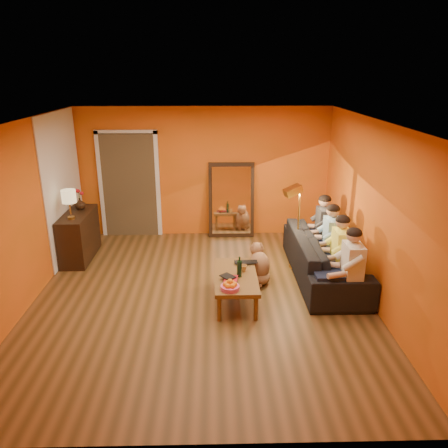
{
  "coord_description": "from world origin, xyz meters",
  "views": [
    {
      "loc": [
        0.2,
        -5.86,
        3.25
      ],
      "look_at": [
        0.35,
        0.5,
        1.0
      ],
      "focal_mm": 35.0,
      "sensor_mm": 36.0,
      "label": 1
    }
  ],
  "objects_px": {
    "person_mid_right": "(332,240)",
    "tumbler": "(243,268)",
    "sideboard": "(79,236)",
    "mirror_frame": "(231,200)",
    "person_far_left": "(352,269)",
    "wine_bottle": "(239,267)",
    "coffee_table": "(236,288)",
    "sofa": "(324,257)",
    "dog": "(259,263)",
    "table_lamp": "(70,205)",
    "floor_lamp": "(298,228)",
    "vase": "(80,204)",
    "laptop": "(246,264)",
    "person_far_right": "(324,229)",
    "person_mid_left": "(341,253)"
  },
  "relations": [
    {
      "from": "person_far_right",
      "to": "floor_lamp",
      "type": "bearing_deg",
      "value": -151.79
    },
    {
      "from": "sofa",
      "to": "sideboard",
      "type": "bearing_deg",
      "value": 78.21
    },
    {
      "from": "coffee_table",
      "to": "wine_bottle",
      "type": "xyz_separation_m",
      "value": [
        0.05,
        -0.05,
        0.37
      ]
    },
    {
      "from": "mirror_frame",
      "to": "sofa",
      "type": "distance_m",
      "value": 2.47
    },
    {
      "from": "floor_lamp",
      "to": "person_mid_left",
      "type": "distance_m",
      "value": 0.98
    },
    {
      "from": "person_mid_right",
      "to": "laptop",
      "type": "height_order",
      "value": "person_mid_right"
    },
    {
      "from": "mirror_frame",
      "to": "table_lamp",
      "type": "height_order",
      "value": "mirror_frame"
    },
    {
      "from": "laptop",
      "to": "wine_bottle",
      "type": "bearing_deg",
      "value": -109.71
    },
    {
      "from": "coffee_table",
      "to": "person_far_right",
      "type": "bearing_deg",
      "value": 40.9
    },
    {
      "from": "sofa",
      "to": "floor_lamp",
      "type": "relative_size",
      "value": 1.71
    },
    {
      "from": "table_lamp",
      "to": "person_mid_right",
      "type": "xyz_separation_m",
      "value": [
        4.37,
        -0.48,
        -0.49
      ]
    },
    {
      "from": "mirror_frame",
      "to": "vase",
      "type": "height_order",
      "value": "mirror_frame"
    },
    {
      "from": "sideboard",
      "to": "mirror_frame",
      "type": "bearing_deg",
      "value": 21.16
    },
    {
      "from": "person_far_right",
      "to": "vase",
      "type": "height_order",
      "value": "person_far_right"
    },
    {
      "from": "vase",
      "to": "sofa",
      "type": "bearing_deg",
      "value": -14.98
    },
    {
      "from": "sofa",
      "to": "dog",
      "type": "height_order",
      "value": "sofa"
    },
    {
      "from": "wine_bottle",
      "to": "tumbler",
      "type": "xyz_separation_m",
      "value": [
        0.07,
        0.17,
        -0.11
      ]
    },
    {
      "from": "floor_lamp",
      "to": "dog",
      "type": "xyz_separation_m",
      "value": [
        -0.7,
        -0.53,
        -0.39
      ]
    },
    {
      "from": "sideboard",
      "to": "tumbler",
      "type": "xyz_separation_m",
      "value": [
        2.87,
        -1.53,
        0.04
      ]
    },
    {
      "from": "table_lamp",
      "to": "dog",
      "type": "height_order",
      "value": "table_lamp"
    },
    {
      "from": "mirror_frame",
      "to": "sideboard",
      "type": "bearing_deg",
      "value": -158.84
    },
    {
      "from": "table_lamp",
      "to": "person_far_left",
      "type": "relative_size",
      "value": 0.42
    },
    {
      "from": "coffee_table",
      "to": "person_far_right",
      "type": "xyz_separation_m",
      "value": [
        1.62,
        1.41,
        0.4
      ]
    },
    {
      "from": "sideboard",
      "to": "vase",
      "type": "bearing_deg",
      "value": 90.0
    },
    {
      "from": "person_far_right",
      "to": "laptop",
      "type": "bearing_deg",
      "value": -143.63
    },
    {
      "from": "person_mid_left",
      "to": "wine_bottle",
      "type": "relative_size",
      "value": 3.94
    },
    {
      "from": "sideboard",
      "to": "wine_bottle",
      "type": "distance_m",
      "value": 3.28
    },
    {
      "from": "dog",
      "to": "laptop",
      "type": "distance_m",
      "value": 0.36
    },
    {
      "from": "mirror_frame",
      "to": "sideboard",
      "type": "xyz_separation_m",
      "value": [
        -2.79,
        -1.08,
        -0.34
      ]
    },
    {
      "from": "dog",
      "to": "person_mid_right",
      "type": "relative_size",
      "value": 0.54
    },
    {
      "from": "table_lamp",
      "to": "mirror_frame",
      "type": "bearing_deg",
      "value": 26.32
    },
    {
      "from": "person_mid_right",
      "to": "person_mid_left",
      "type": "bearing_deg",
      "value": -90.0
    },
    {
      "from": "sideboard",
      "to": "floor_lamp",
      "type": "xyz_separation_m",
      "value": [
        3.86,
        -0.51,
        0.29
      ]
    },
    {
      "from": "tumbler",
      "to": "laptop",
      "type": "height_order",
      "value": "tumbler"
    },
    {
      "from": "mirror_frame",
      "to": "coffee_table",
      "type": "height_order",
      "value": "mirror_frame"
    },
    {
      "from": "person_mid_right",
      "to": "dog",
      "type": "bearing_deg",
      "value": -168.05
    },
    {
      "from": "sideboard",
      "to": "wine_bottle",
      "type": "relative_size",
      "value": 3.81
    },
    {
      "from": "person_mid_right",
      "to": "tumbler",
      "type": "xyz_separation_m",
      "value": [
        -1.5,
        -0.74,
        -0.14
      ]
    },
    {
      "from": "vase",
      "to": "person_mid_left",
      "type": "bearing_deg",
      "value": -19.93
    },
    {
      "from": "dog",
      "to": "tumbler",
      "type": "height_order",
      "value": "dog"
    },
    {
      "from": "coffee_table",
      "to": "dog",
      "type": "height_order",
      "value": "dog"
    },
    {
      "from": "mirror_frame",
      "to": "person_far_left",
      "type": "bearing_deg",
      "value": -61.94
    },
    {
      "from": "sofa",
      "to": "vase",
      "type": "xyz_separation_m",
      "value": [
        -4.24,
        1.13,
        0.59
      ]
    },
    {
      "from": "sofa",
      "to": "dog",
      "type": "relative_size",
      "value": 3.76
    },
    {
      "from": "tumbler",
      "to": "laptop",
      "type": "xyz_separation_m",
      "value": [
        0.06,
        0.23,
        -0.03
      ]
    },
    {
      "from": "floor_lamp",
      "to": "vase",
      "type": "height_order",
      "value": "floor_lamp"
    },
    {
      "from": "coffee_table",
      "to": "laptop",
      "type": "bearing_deg",
      "value": 62.65
    },
    {
      "from": "coffee_table",
      "to": "person_mid_right",
      "type": "xyz_separation_m",
      "value": [
        1.62,
        0.86,
        0.4
      ]
    },
    {
      "from": "mirror_frame",
      "to": "person_mid_left",
      "type": "distance_m",
      "value": 2.89
    },
    {
      "from": "person_far_left",
      "to": "wine_bottle",
      "type": "xyz_separation_m",
      "value": [
        -1.57,
        0.19,
        -0.03
      ]
    }
  ]
}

